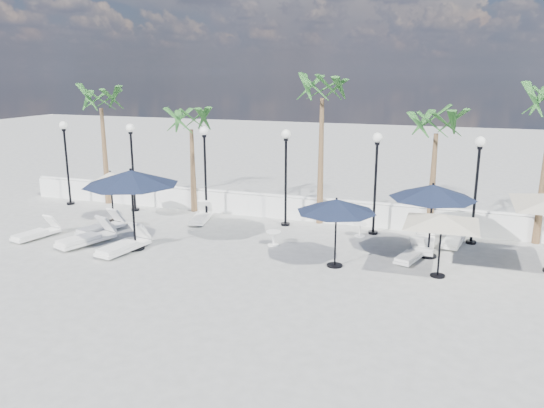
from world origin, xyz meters
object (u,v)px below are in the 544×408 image
(lounger_1, at_px, (87,238))
(lounger_4, at_px, (201,217))
(lounger_0, at_px, (36,233))
(lounger_3, at_px, (124,245))
(lounger_5, at_px, (411,255))
(parasol_navy_left, at_px, (131,178))
(parasol_cream_sq_b, at_px, (442,215))
(lounger_6, at_px, (454,239))
(parasol_navy_mid, at_px, (336,206))
(parasol_navy_right, at_px, (433,192))
(parasol_cream_small, at_px, (111,178))
(lounger_7, at_px, (424,242))
(lounger_2, at_px, (101,227))

(lounger_1, relative_size, lounger_4, 1.20)
(lounger_0, xyz_separation_m, lounger_3, (3.97, -0.27, 0.04))
(lounger_0, bearing_deg, lounger_1, 11.16)
(lounger_5, xyz_separation_m, parasol_navy_left, (-9.13, -1.95, 2.31))
(parasol_cream_sq_b, bearing_deg, lounger_1, -175.24)
(lounger_3, distance_m, lounger_6, 11.52)
(parasol_navy_mid, distance_m, parasol_cream_sq_b, 3.13)
(lounger_0, relative_size, lounger_3, 0.87)
(parasol_navy_mid, bearing_deg, parasol_navy_right, 34.70)
(parasol_cream_sq_b, relative_size, parasol_cream_small, 1.94)
(lounger_4, height_order, lounger_5, lounger_4)
(lounger_6, distance_m, parasol_navy_mid, 5.23)
(lounger_7, height_order, parasol_cream_sq_b, parasol_cream_sq_b)
(lounger_3, height_order, parasol_navy_mid, parasol_navy_mid)
(lounger_6, xyz_separation_m, parasol_cream_small, (-13.21, -1.45, 1.61))
(parasol_navy_right, bearing_deg, lounger_7, 104.13)
(lounger_1, relative_size, parasol_navy_mid, 0.91)
(lounger_5, relative_size, lounger_6, 0.91)
(lounger_6, distance_m, lounger_7, 1.26)
(lounger_0, distance_m, parasol_navy_right, 14.19)
(lounger_3, bearing_deg, parasol_navy_right, 26.78)
(lounger_5, relative_size, parasol_navy_mid, 0.68)
(parasol_navy_right, xyz_separation_m, parasol_cream_small, (-12.44, 0.11, -0.38))
(parasol_cream_small, bearing_deg, lounger_3, -49.63)
(lounger_1, distance_m, lounger_6, 13.04)
(lounger_5, bearing_deg, parasol_navy_left, -151.35)
(lounger_3, bearing_deg, parasol_cream_sq_b, 16.91)
(lounger_0, xyz_separation_m, lounger_1, (2.24, -0.01, 0.05))
(lounger_2, height_order, lounger_4, lounger_2)
(lounger_5, bearing_deg, lounger_2, -159.82)
(parasol_navy_mid, bearing_deg, lounger_3, -171.31)
(lounger_2, bearing_deg, lounger_6, 26.52)
(lounger_4, height_order, lounger_7, lounger_7)
(lounger_4, distance_m, parasol_navy_right, 9.35)
(lounger_0, bearing_deg, parasol_navy_left, 13.68)
(parasol_navy_right, bearing_deg, lounger_4, 171.78)
(lounger_5, bearing_deg, parasol_cream_small, -166.78)
(lounger_1, bearing_deg, lounger_0, -161.57)
(lounger_1, bearing_deg, lounger_4, 76.81)
(parasol_navy_mid, bearing_deg, lounger_2, 176.38)
(lounger_6, height_order, lounger_7, lounger_7)
(lounger_1, distance_m, parasol_navy_left, 2.94)
(lounger_4, bearing_deg, lounger_6, -10.43)
(lounger_3, distance_m, parasol_navy_left, 2.30)
(lounger_0, distance_m, parasol_cream_small, 3.51)
(lounger_1, relative_size, parasol_cream_sq_b, 0.54)
(lounger_7, relative_size, parasol_cream_sq_b, 0.50)
(lounger_1, distance_m, lounger_4, 4.74)
(lounger_5, bearing_deg, lounger_3, -149.01)
(parasol_navy_right, relative_size, parasol_cream_sq_b, 0.67)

